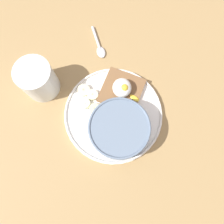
# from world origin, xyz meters

# --- Properties ---
(ground_plane) EXTENTS (1.20, 1.20, 0.02)m
(ground_plane) POSITION_xyz_m (0.00, 0.00, 0.01)
(ground_plane) COLOR #A07F4F
(ground_plane) RESTS_ON ground
(plate) EXTENTS (0.26, 0.26, 0.02)m
(plate) POSITION_xyz_m (0.00, 0.00, 0.03)
(plate) COLOR white
(plate) RESTS_ON ground_plane
(oatmeal_bowl) EXTENTS (0.15, 0.15, 0.06)m
(oatmeal_bowl) POSITION_xyz_m (-0.05, -0.01, 0.06)
(oatmeal_bowl) COLOR slate
(oatmeal_bowl) RESTS_ON plate
(toast_slice) EXTENTS (0.13, 0.13, 0.01)m
(toast_slice) POSITION_xyz_m (0.06, -0.02, 0.04)
(toast_slice) COLOR brown
(toast_slice) RESTS_ON plate
(poached_egg) EXTENTS (0.06, 0.07, 0.03)m
(poached_egg) POSITION_xyz_m (0.06, -0.02, 0.06)
(poached_egg) COLOR white
(poached_egg) RESTS_ON toast_slice
(banana_slice_front) EXTENTS (0.04, 0.04, 0.01)m
(banana_slice_front) POSITION_xyz_m (0.02, 0.07, 0.04)
(banana_slice_front) COLOR #EDE7BE
(banana_slice_front) RESTS_ON plate
(banana_slice_left) EXTENTS (0.03, 0.04, 0.01)m
(banana_slice_left) POSITION_xyz_m (0.05, 0.06, 0.04)
(banana_slice_left) COLOR #EDE8BA
(banana_slice_left) RESTS_ON plate
(banana_slice_back) EXTENTS (0.04, 0.04, 0.02)m
(banana_slice_back) POSITION_xyz_m (0.06, 0.08, 0.04)
(banana_slice_back) COLOR beige
(banana_slice_back) RESTS_ON plate
(banana_slice_right) EXTENTS (0.03, 0.03, 0.01)m
(banana_slice_right) POSITION_xyz_m (0.01, 0.05, 0.04)
(banana_slice_right) COLOR beige
(banana_slice_right) RESTS_ON plate
(coffee_mug) EXTENTS (0.09, 0.09, 0.10)m
(coffee_mug) POSITION_xyz_m (0.07, 0.19, 0.07)
(coffee_mug) COLOR white
(coffee_mug) RESTS_ON ground_plane
(spoon) EXTENTS (0.10, 0.05, 0.01)m
(spoon) POSITION_xyz_m (0.20, 0.05, 0.02)
(spoon) COLOR silver
(spoon) RESTS_ON ground_plane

